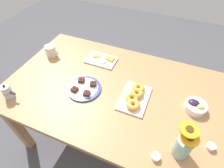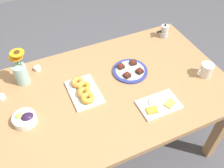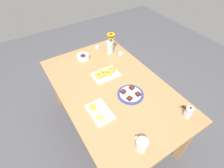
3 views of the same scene
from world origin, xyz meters
The scene contains 11 objects.
ground_plane centered at (0.00, 0.00, 0.00)m, with size 6.00×6.00×0.00m, color #4C4C51.
dining_table centered at (0.00, 0.00, 0.65)m, with size 1.60×1.00×0.74m.
coffee_mug centered at (-0.65, 0.16, 0.79)m, with size 0.13×0.09×0.10m.
grape_bowl centered at (0.59, 0.04, 0.77)m, with size 0.14×0.14×0.07m.
cheese_platter centered at (-0.21, 0.26, 0.75)m, with size 0.26×0.17×0.03m.
croissant_platter centered at (0.19, -0.04, 0.76)m, with size 0.19×0.28×0.05m.
jam_cup_honey centered at (0.69, -0.21, 0.76)m, with size 0.05×0.05×0.03m.
jam_cup_berry centered at (0.42, -0.39, 0.76)m, with size 0.05×0.05×0.03m.
dessert_plate centered at (-0.18, -0.09, 0.75)m, with size 0.25×0.25×0.05m.
flower_vase centered at (0.53, -0.31, 0.83)m, with size 0.11×0.11×0.26m.
moka_pot centered at (-0.64, -0.36, 0.79)m, with size 0.11×0.07×0.12m.
Camera 2 is at (0.47, 1.04, 1.99)m, focal length 40.00 mm.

